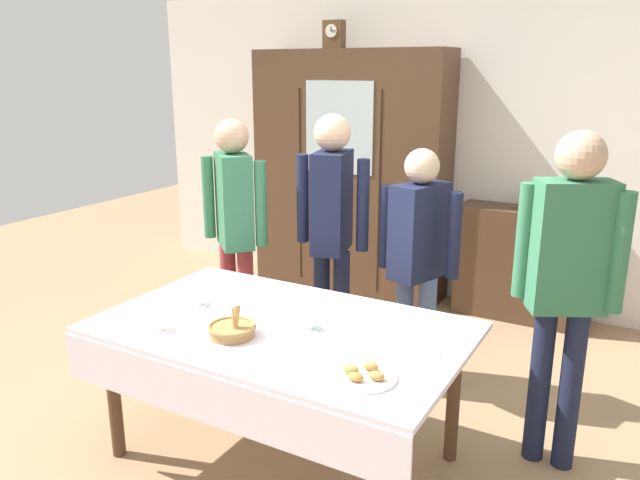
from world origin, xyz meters
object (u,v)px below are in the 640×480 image
person_by_cabinet (235,217)px  bookshelf_low (524,265)px  tea_cup_mid_right (197,301)px  pastry_plate (364,375)px  tea_cup_center (308,324)px  dining_table (278,344)px  mantel_clock (334,34)px  spoon_center (171,301)px  spoon_mid_left (433,354)px  book_stack (530,203)px  bread_basket (232,329)px  spoon_far_left (358,319)px  person_beside_shelf (418,250)px  person_behind_table_right (332,219)px  wall_cabinet (350,174)px  tea_cup_near_left (159,325)px  person_near_right_end (568,269)px

person_by_cabinet → bookshelf_low: bearing=47.7°
tea_cup_mid_right → person_by_cabinet: bearing=113.6°
pastry_plate → tea_cup_center: bearing=145.1°
dining_table → person_by_cabinet: size_ratio=1.09×
mantel_clock → dining_table: bearing=-67.5°
spoon_center → spoon_mid_left: 1.50m
book_stack → tea_cup_mid_right: (-1.23, -2.60, -0.19)m
bread_basket → spoon_far_left: bearing=47.9°
spoon_center → person_beside_shelf: person_beside_shelf is taller
person_by_cabinet → person_beside_shelf: (1.26, 0.18, -0.09)m
tea_cup_mid_right → spoon_center: size_ratio=1.09×
pastry_plate → person_beside_shelf: 1.36m
person_behind_table_right → wall_cabinet: bearing=112.7°
bread_basket → pastry_plate: bearing=-5.3°
bread_basket → person_by_cabinet: bearing=126.0°
person_behind_table_right → book_stack: bearing=59.8°
spoon_center → person_by_cabinet: person_by_cabinet is taller
dining_table → mantel_clock: mantel_clock is taller
book_stack → person_beside_shelf: person_beside_shelf is taller
bread_basket → tea_cup_center: bearing=42.2°
tea_cup_center → spoon_center: 0.86m
bookshelf_low → bread_basket: size_ratio=4.50×
tea_cup_near_left → pastry_plate: 1.10m
spoon_center → person_beside_shelf: (1.06, 1.05, 0.18)m
tea_cup_near_left → bread_basket: size_ratio=0.54×
wall_cabinet → person_by_cabinet: wall_cabinet is taller
mantel_clock → person_by_cabinet: (0.16, -1.71, -1.26)m
mantel_clock → wall_cabinet: bearing=0.2°
spoon_far_left → tea_cup_mid_right: bearing=-163.5°
bookshelf_low → spoon_center: bearing=-118.1°
pastry_plate → tea_cup_near_left: bearing=-177.1°
bread_basket → pastry_plate: size_ratio=0.86×
wall_cabinet → person_by_cabinet: bearing=-90.5°
dining_table → person_by_cabinet: bearing=136.2°
person_by_cabinet → pastry_plate: bearing=-36.9°
person_by_cabinet → person_near_right_end: 2.17m
tea_cup_mid_right → pastry_plate: bearing=-14.6°
wall_cabinet → book_stack: size_ratio=10.65×
book_stack → spoon_far_left: (-0.38, -2.35, -0.21)m
book_stack → spoon_mid_left: bearing=-87.8°
tea_cup_near_left → person_behind_table_right: (0.24, 1.35, 0.28)m
bread_basket → person_beside_shelf: 1.35m
mantel_clock → spoon_center: size_ratio=2.02×
person_behind_table_right → tea_cup_near_left: bearing=-100.1°
bread_basket → dining_table: bearing=55.7°
person_near_right_end → dining_table: bearing=-150.9°
tea_cup_mid_right → person_near_right_end: person_near_right_end is taller
person_behind_table_right → spoon_mid_left: bearing=-42.3°
mantel_clock → book_stack: size_ratio=1.17×
book_stack → pastry_plate: bearing=-91.6°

